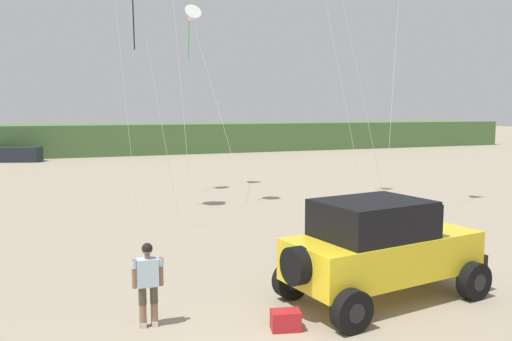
{
  "coord_description": "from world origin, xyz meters",
  "views": [
    {
      "loc": [
        -3.25,
        -6.65,
        4.18
      ],
      "look_at": [
        0.9,
        3.93,
        2.86
      ],
      "focal_mm": 36.47,
      "sensor_mm": 36.0,
      "label": 1
    }
  ],
  "objects": [
    {
      "name": "cooler_box",
      "position": [
        0.76,
        2.02,
        0.19
      ],
      "size": [
        0.63,
        0.48,
        0.38
      ],
      "primitive_type": "cube",
      "rotation": [
        0.0,
        0.0,
        -0.24
      ],
      "color": "#B21E23",
      "rests_on": "ground_plane"
    },
    {
      "name": "person_watching",
      "position": [
        -1.66,
        3.13,
        0.94
      ],
      "size": [
        0.62,
        0.32,
        1.67
      ],
      "color": "#8C664C",
      "rests_on": "ground_plane"
    },
    {
      "name": "jeep",
      "position": [
        3.38,
        2.72,
        1.2
      ],
      "size": [
        4.99,
        2.97,
        2.26
      ],
      "color": "yellow",
      "rests_on": "ground_plane"
    },
    {
      "name": "kite_white_parafoil",
      "position": [
        3.86,
        20.91,
        9.12
      ],
      "size": [
        1.54,
        6.53,
        9.81
      ],
      "color": "white",
      "rests_on": "ground_plane"
    },
    {
      "name": "distant_sedan",
      "position": [
        -6.3,
        40.01,
        0.6
      ],
      "size": [
        4.51,
        2.84,
        1.2
      ],
      "primitive_type": "cube",
      "rotation": [
        0.0,
        0.0,
        -0.29
      ],
      "color": "#1E232D",
      "rests_on": "ground_plane"
    },
    {
      "name": "dune_ridge",
      "position": [
        2.15,
        46.64,
        1.43
      ],
      "size": [
        90.0,
        9.7,
        2.86
      ],
      "primitive_type": "cube",
      "color": "#4C703D",
      "rests_on": "ground_plane"
    }
  ]
}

